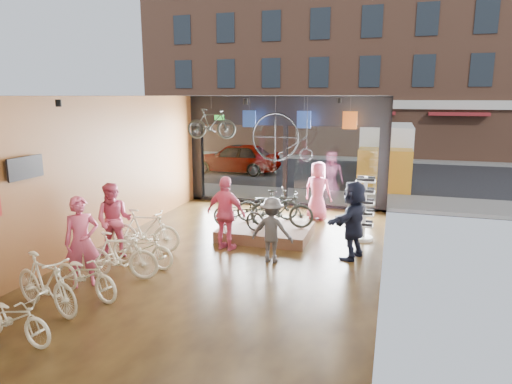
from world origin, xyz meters
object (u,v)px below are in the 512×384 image
at_px(customer_5, 353,220).
at_px(sunglasses_rack, 364,209).
at_px(floor_bike_4, 142,248).
at_px(customer_0, 82,242).
at_px(display_platform, 266,232).
at_px(customer_2, 226,213).
at_px(display_bike_left, 238,214).
at_px(floor_bike_3, 119,255).
at_px(floor_bike_2, 86,275).
at_px(box_truck, 386,156).
at_px(penny_farthing, 285,139).
at_px(customer_3, 272,230).
at_px(customer_4, 318,191).
at_px(street_car, 235,158).
at_px(customer_1, 114,220).
at_px(floor_bike_5, 145,230).
at_px(floor_bike_1, 46,283).
at_px(floor_bike_0, 13,318).
at_px(hung_bike, 211,124).
at_px(display_bike_right, 268,205).
at_px(display_bike_mid, 282,209).

height_order(customer_5, sunglasses_rack, customer_5).
relative_size(floor_bike_4, customer_0, 0.90).
distance_m(display_platform, customer_2, 1.63).
distance_m(floor_bike_4, display_bike_left, 2.91).
relative_size(floor_bike_3, customer_5, 0.90).
height_order(floor_bike_2, customer_5, customer_5).
bearing_deg(box_truck, floor_bike_3, -112.15).
bearing_deg(penny_farthing, box_truck, 66.39).
bearing_deg(customer_2, box_truck, -97.40).
distance_m(box_truck, customer_0, 14.24).
height_order(customer_3, penny_farthing, penny_farthing).
bearing_deg(customer_4, customer_3, 98.42).
relative_size(street_car, customer_1, 2.47).
distance_m(street_car, display_platform, 10.82).
bearing_deg(customer_1, display_platform, 24.41).
relative_size(box_truck, customer_2, 3.44).
bearing_deg(customer_0, floor_bike_5, 44.32).
bearing_deg(penny_farthing, customer_5, -52.59).
xyz_separation_m(floor_bike_1, floor_bike_3, (0.38, 1.71, -0.03)).
xyz_separation_m(street_car, customer_3, (4.98, -11.66, 0.01)).
height_order(display_bike_left, customer_0, customer_0).
distance_m(street_car, sunglasses_rack, 11.65).
relative_size(box_truck, floor_bike_0, 4.12).
bearing_deg(floor_bike_0, hung_bike, 6.72).
distance_m(floor_bike_4, floor_bike_5, 1.04).
xyz_separation_m(floor_bike_0, customer_5, (4.73, 5.40, 0.53)).
xyz_separation_m(customer_3, customer_5, (1.77, 0.80, 0.17)).
bearing_deg(floor_bike_1, customer_4, -8.23).
bearing_deg(floor_bike_1, floor_bike_3, 4.20).
bearing_deg(floor_bike_3, customer_2, -41.93).
distance_m(floor_bike_2, customer_1, 2.29).
distance_m(display_bike_right, customer_1, 4.30).
distance_m(display_bike_left, customer_4, 3.19).
distance_m(display_bike_mid, penny_farthing, 2.75).
bearing_deg(customer_4, display_bike_mid, 88.93).
bearing_deg(box_truck, display_bike_mid, -105.80).
height_order(display_platform, customer_1, customer_1).
bearing_deg(floor_bike_2, floor_bike_0, -166.39).
xyz_separation_m(display_bike_left, customer_5, (3.06, -0.58, 0.23)).
distance_m(floor_bike_0, floor_bike_3, 2.72).
bearing_deg(customer_0, display_bike_mid, 11.18).
relative_size(floor_bike_0, customer_1, 0.86).
distance_m(street_car, customer_3, 12.68).
xyz_separation_m(box_truck, customer_0, (-5.60, -13.08, -0.33)).
height_order(display_bike_mid, sunglasses_rack, sunglasses_rack).
bearing_deg(display_bike_left, display_bike_right, -15.89).
bearing_deg(customer_2, display_bike_mid, -117.98).
xyz_separation_m(floor_bike_2, display_bike_mid, (2.71, 4.69, 0.37)).
xyz_separation_m(display_bike_right, hung_bike, (-2.27, 1.46, 2.16)).
bearing_deg(sunglasses_rack, customer_2, -158.67).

